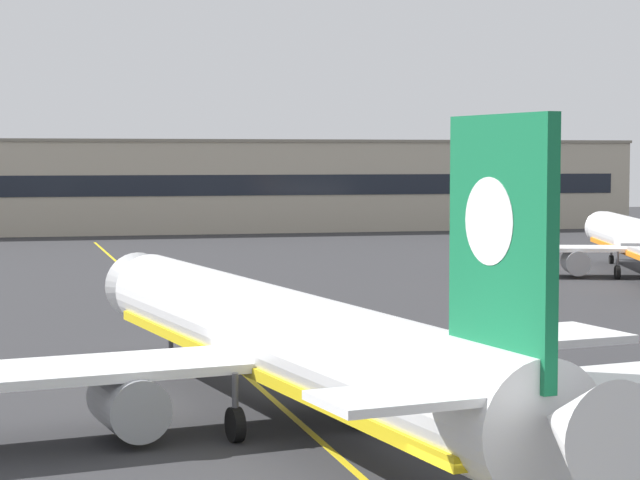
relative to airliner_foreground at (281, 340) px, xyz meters
The scene contains 4 objects.
taxiway_centreline 15.13m from the airliner_foreground, 88.32° to the left, with size 0.30×180.00×0.01m, color yellow.
airliner_foreground is the anchor object (origin of this frame).
safety_cone_by_nose_gear 15.79m from the airliner_foreground, 88.16° to the left, with size 0.44×0.44×0.55m.
terminal_building 122.46m from the airliner_foreground, 89.74° to the left, with size 151.80×12.40×12.86m.
Camera 1 is at (-9.92, -30.65, 10.52)m, focal length 68.11 mm.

